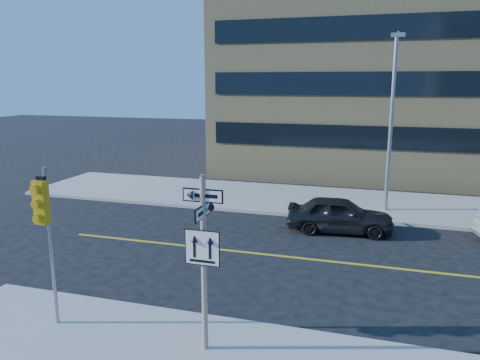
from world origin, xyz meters
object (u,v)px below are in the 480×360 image
(traffic_signal, at_px, (44,215))
(parked_car_a, at_px, (340,215))
(streetlight_a, at_px, (392,112))
(sign_pole, at_px, (204,254))

(traffic_signal, height_order, parked_car_a, traffic_signal)
(parked_car_a, bearing_deg, streetlight_a, -33.73)
(sign_pole, height_order, parked_car_a, sign_pole)
(sign_pole, xyz_separation_m, traffic_signal, (-4.00, -0.15, 0.59))
(traffic_signal, distance_m, parked_car_a, 12.03)
(parked_car_a, relative_size, streetlight_a, 0.54)
(parked_car_a, bearing_deg, traffic_signal, 143.99)
(parked_car_a, bearing_deg, sign_pole, 163.16)
(sign_pole, distance_m, streetlight_a, 14.05)
(parked_car_a, height_order, streetlight_a, streetlight_a)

